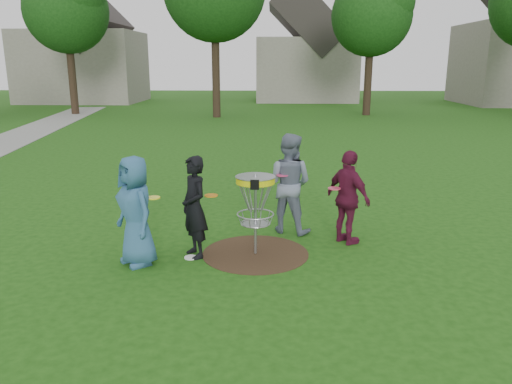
{
  "coord_description": "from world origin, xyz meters",
  "views": [
    {
      "loc": [
        0.27,
        -7.89,
        3.14
      ],
      "look_at": [
        0.0,
        0.3,
        1.0
      ],
      "focal_mm": 35.0,
      "sensor_mm": 36.0,
      "label": 1
    }
  ],
  "objects_px": {
    "player_grey": "(288,183)",
    "disc_golf_basket": "(255,195)",
    "player_blue": "(136,211)",
    "player_black": "(194,207)",
    "player_maroon": "(348,198)"
  },
  "relations": [
    {
      "from": "player_maroon",
      "to": "disc_golf_basket",
      "type": "height_order",
      "value": "player_maroon"
    },
    {
      "from": "player_black",
      "to": "player_maroon",
      "type": "relative_size",
      "value": 1.01
    },
    {
      "from": "player_blue",
      "to": "player_grey",
      "type": "bearing_deg",
      "value": 82.35
    },
    {
      "from": "player_black",
      "to": "player_grey",
      "type": "xyz_separation_m",
      "value": [
        1.58,
        1.32,
        0.09
      ]
    },
    {
      "from": "player_grey",
      "to": "disc_golf_basket",
      "type": "height_order",
      "value": "player_grey"
    },
    {
      "from": "player_blue",
      "to": "player_grey",
      "type": "relative_size",
      "value": 0.93
    },
    {
      "from": "player_blue",
      "to": "disc_golf_basket",
      "type": "bearing_deg",
      "value": 62.32
    },
    {
      "from": "disc_golf_basket",
      "to": "player_black",
      "type": "bearing_deg",
      "value": -172.72
    },
    {
      "from": "player_blue",
      "to": "disc_golf_basket",
      "type": "xyz_separation_m",
      "value": [
        1.86,
        0.47,
        0.14
      ]
    },
    {
      "from": "player_blue",
      "to": "disc_golf_basket",
      "type": "height_order",
      "value": "player_blue"
    },
    {
      "from": "player_maroon",
      "to": "disc_golf_basket",
      "type": "distance_m",
      "value": 1.72
    },
    {
      "from": "player_grey",
      "to": "player_maroon",
      "type": "bearing_deg",
      "value": 172.72
    },
    {
      "from": "player_maroon",
      "to": "player_black",
      "type": "bearing_deg",
      "value": 68.77
    },
    {
      "from": "player_grey",
      "to": "disc_golf_basket",
      "type": "relative_size",
      "value": 1.36
    },
    {
      "from": "player_blue",
      "to": "disc_golf_basket",
      "type": "relative_size",
      "value": 1.27
    }
  ]
}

